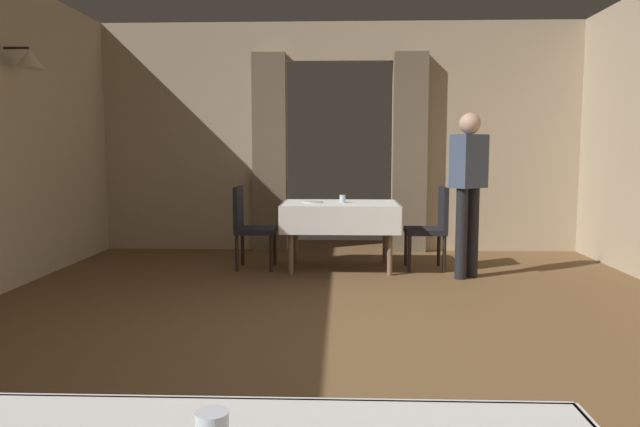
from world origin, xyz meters
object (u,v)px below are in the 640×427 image
chair_mid_left (249,223)px  plate_mid_a (313,202)px  dining_table_mid (340,212)px  glass_mid_b (343,199)px  person_waiter_by_doorway (468,181)px  chair_mid_right (432,224)px

chair_mid_left → plate_mid_a: size_ratio=4.09×
dining_table_mid → glass_mid_b: glass_mid_b is taller
glass_mid_b → person_waiter_by_doorway: person_waiter_by_doorway is taller
chair_mid_right → person_waiter_by_doorway: person_waiter_by_doorway is taller
chair_mid_left → person_waiter_by_doorway: 2.46m
chair_mid_left → person_waiter_by_doorway: (2.36, -0.43, 0.51)m
plate_mid_a → glass_mid_b: 0.33m
dining_table_mid → person_waiter_by_doorway: size_ratio=0.76×
plate_mid_a → person_waiter_by_doorway: bearing=-15.9°
chair_mid_right → plate_mid_a: size_ratio=4.09×
chair_mid_left → glass_mid_b: 1.10m
dining_table_mid → person_waiter_by_doorway: bearing=-18.6°
plate_mid_a → dining_table_mid: bearing=-3.6°
person_waiter_by_doorway → plate_mid_a: bearing=164.1°
plate_mid_a → chair_mid_right: bearing=-0.6°
dining_table_mid → chair_mid_left: size_ratio=1.40×
chair_mid_left → person_waiter_by_doorway: person_waiter_by_doorway is taller
chair_mid_right → plate_mid_a: (-1.34, 0.01, 0.24)m
chair_mid_right → person_waiter_by_doorway: (0.29, -0.45, 0.51)m
glass_mid_b → plate_mid_a: bearing=-179.4°
chair_mid_right → chair_mid_left: bearing=-179.4°
chair_mid_right → dining_table_mid: bearing=-179.7°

